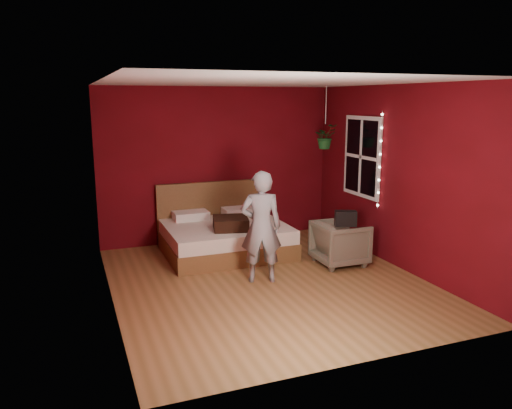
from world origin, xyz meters
name	(u,v)px	position (x,y,z in m)	size (l,w,h in m)	color
floor	(268,282)	(0.00, 0.00, 0.00)	(4.50, 4.50, 0.00)	olive
room_walls	(269,157)	(0.00, 0.00, 1.68)	(4.04, 4.54, 2.62)	#600A13
window	(362,157)	(1.97, 0.90, 1.50)	(0.05, 0.97, 1.27)	white
fairy_lights	(380,161)	(1.94, 0.37, 1.50)	(0.04, 0.04, 1.45)	silver
bed	(224,236)	(-0.15, 1.49, 0.27)	(1.87, 1.59, 1.03)	brown
person	(261,227)	(-0.07, 0.07, 0.75)	(0.54, 0.36, 1.49)	gray
armchair	(340,243)	(1.27, 0.30, 0.32)	(0.69, 0.71, 0.64)	#6C6755
handbag	(346,218)	(1.21, 0.08, 0.75)	(0.30, 0.15, 0.21)	black
throw_pillow	(231,223)	(-0.15, 1.11, 0.56)	(0.51, 0.51, 0.18)	black
hanging_plant	(325,136)	(1.55, 1.36, 1.80)	(0.41, 0.37, 1.00)	silver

